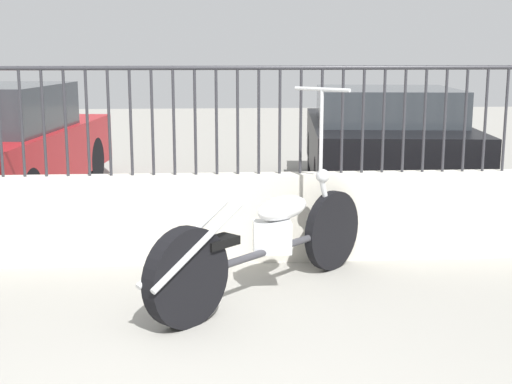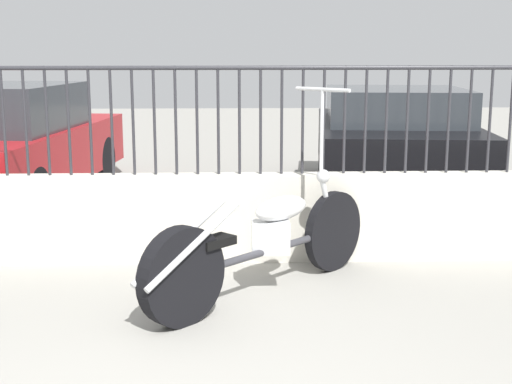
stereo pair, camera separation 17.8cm
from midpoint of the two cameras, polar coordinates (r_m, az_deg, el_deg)
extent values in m
cube|color=beige|center=(6.14, -6.42, -2.13)|extent=(10.66, 0.18, 0.77)
cylinder|color=#2D2D33|center=(6.21, -19.03, 5.31)|extent=(0.02, 0.02, 0.91)
cylinder|color=#2D2D33|center=(6.16, -17.43, 5.37)|extent=(0.02, 0.02, 0.91)
cylinder|color=#2D2D33|center=(6.13, -15.80, 5.43)|extent=(0.02, 0.02, 0.91)
cylinder|color=#2D2D33|center=(6.09, -14.16, 5.48)|extent=(0.02, 0.02, 0.91)
cylinder|color=#2D2D33|center=(6.06, -12.50, 5.53)|extent=(0.02, 0.02, 0.91)
cylinder|color=#2D2D33|center=(6.04, -10.82, 5.57)|extent=(0.02, 0.02, 0.91)
cylinder|color=#2D2D33|center=(6.02, -9.14, 5.61)|extent=(0.02, 0.02, 0.91)
cylinder|color=#2D2D33|center=(6.01, -7.44, 5.65)|extent=(0.02, 0.02, 0.91)
cylinder|color=#2D2D33|center=(6.00, -5.74, 5.68)|extent=(0.02, 0.02, 0.91)
cylinder|color=#2D2D33|center=(6.00, -4.03, 5.71)|extent=(0.02, 0.02, 0.91)
cylinder|color=#2D2D33|center=(6.00, -2.33, 5.73)|extent=(0.02, 0.02, 0.91)
cylinder|color=#2D2D33|center=(6.01, -0.63, 5.74)|extent=(0.02, 0.02, 0.91)
cylinder|color=#2D2D33|center=(6.02, 1.07, 5.75)|extent=(0.02, 0.02, 0.91)
cylinder|color=#2D2D33|center=(6.04, 2.76, 5.76)|extent=(0.02, 0.02, 0.91)
cylinder|color=#2D2D33|center=(6.07, 4.43, 5.76)|extent=(0.02, 0.02, 0.91)
cylinder|color=#2D2D33|center=(6.10, 6.09, 5.76)|extent=(0.02, 0.02, 0.91)
cylinder|color=#2D2D33|center=(6.13, 7.74, 5.75)|extent=(0.02, 0.02, 0.91)
cylinder|color=#2D2D33|center=(6.17, 9.36, 5.73)|extent=(0.02, 0.02, 0.91)
cylinder|color=#2D2D33|center=(6.21, 10.97, 5.72)|extent=(0.02, 0.02, 0.91)
cylinder|color=#2D2D33|center=(6.26, 12.54, 5.70)|extent=(0.02, 0.02, 0.91)
cylinder|color=#2D2D33|center=(6.31, 14.10, 5.67)|extent=(0.02, 0.02, 0.91)
cylinder|color=#2D2D33|center=(6.37, 15.63, 5.64)|extent=(0.02, 0.02, 0.91)
cylinder|color=#2D2D33|center=(6.43, 17.12, 5.61)|extent=(0.02, 0.02, 0.91)
cylinder|color=#2D2D33|center=(6.50, 18.59, 5.57)|extent=(0.02, 0.02, 0.91)
cylinder|color=#2D2D33|center=(5.98, -6.68, 9.83)|extent=(10.66, 0.04, 0.04)
cylinder|color=black|center=(5.94, 5.27, -3.09)|extent=(0.52, 0.52, 0.66)
cylinder|color=black|center=(4.75, -6.65, -6.80)|extent=(0.57, 0.56, 0.68)
cylinder|color=#38383D|center=(5.31, -0.01, -4.76)|extent=(1.12, 1.11, 0.06)
cube|color=silver|center=(5.32, 0.35, -3.61)|extent=(0.28, 0.18, 0.24)
ellipsoid|color=white|center=(5.36, 1.19, -1.30)|extent=(0.52, 0.52, 0.18)
cube|color=black|center=(4.89, -4.09, -4.00)|extent=(0.31, 0.31, 0.06)
cylinder|color=silver|center=(5.81, 4.79, -0.86)|extent=(0.19, 0.19, 0.51)
sphere|color=silver|center=(5.72, 4.47, 1.29)|extent=(0.11, 0.11, 0.11)
cylinder|color=silver|center=(5.64, 4.34, 4.80)|extent=(0.03, 0.03, 0.67)
cylinder|color=silver|center=(5.62, 4.39, 8.20)|extent=(0.39, 0.39, 0.03)
cylinder|color=silver|center=(4.67, -5.67, -4.27)|extent=(0.62, 0.61, 0.47)
cylinder|color=silver|center=(4.77, -6.83, -3.97)|extent=(0.62, 0.61, 0.47)
cylinder|color=black|center=(9.99, -13.30, 2.43)|extent=(0.18, 0.65, 0.64)
cylinder|color=black|center=(7.60, -18.39, -0.55)|extent=(0.18, 0.65, 0.64)
cylinder|color=black|center=(10.43, 4.01, 3.06)|extent=(0.18, 0.65, 0.64)
cylinder|color=black|center=(10.61, 13.34, 2.93)|extent=(0.18, 0.65, 0.64)
cylinder|color=black|center=(8.04, 4.46, 0.62)|extent=(0.18, 0.65, 0.64)
cylinder|color=black|center=(8.28, 16.43, 0.50)|extent=(0.18, 0.65, 0.64)
cube|color=black|center=(9.26, 9.56, 3.55)|extent=(2.26, 4.09, 0.69)
cube|color=#2D3338|center=(9.01, 9.83, 6.86)|extent=(1.85, 2.05, 0.42)
camera|label=1|loc=(0.09, -90.91, -0.18)|focal=50.00mm
camera|label=2|loc=(0.09, 89.09, 0.18)|focal=50.00mm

